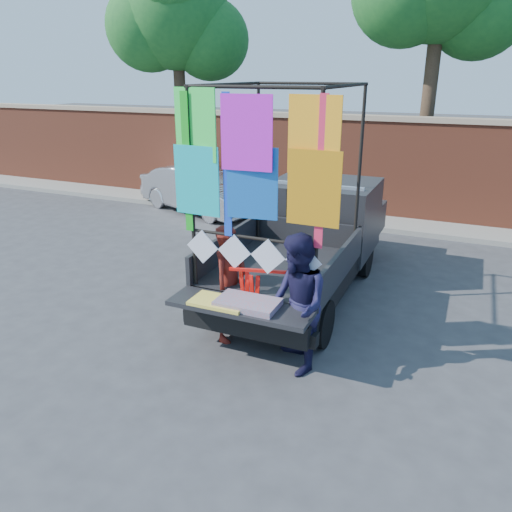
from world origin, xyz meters
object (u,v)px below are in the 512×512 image
at_px(pickup_truck, 313,235).
at_px(man, 297,304).
at_px(sedan, 199,189).
at_px(woman, 230,284).

relative_size(pickup_truck, man, 3.06).
bearing_deg(sedan, man, -121.64).
relative_size(pickup_truck, woman, 3.29).
height_order(pickup_truck, man, pickup_truck).
height_order(pickup_truck, sedan, pickup_truck).
bearing_deg(woman, sedan, 41.82).
bearing_deg(woman, man, -99.80).
distance_m(pickup_truck, woman, 2.53).
bearing_deg(sedan, woman, -126.82).
height_order(sedan, woman, woman).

